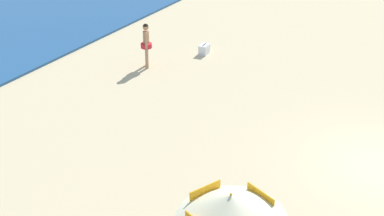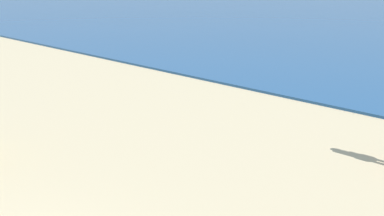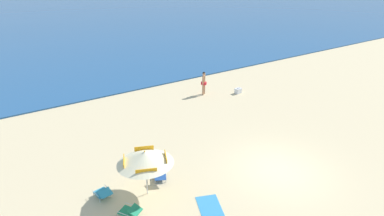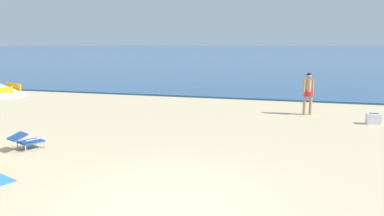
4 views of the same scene
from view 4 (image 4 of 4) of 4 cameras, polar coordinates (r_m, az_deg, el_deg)
ground_plane at (r=7.07m, az=-3.67°, el=-14.80°), size 800.00×800.00×0.00m
ocean_water at (r=419.64m, az=15.80°, el=9.08°), size 800.00×800.00×0.10m
lounge_chair_facing_sea at (r=11.47m, az=-24.29°, el=-4.51°), size 0.84×1.00×0.50m
person_standing_near_shore at (r=16.20m, az=17.57°, el=2.58°), size 0.45×0.44×1.78m
cooler_box at (r=15.31m, az=26.29°, el=-1.51°), size 0.53×0.40×0.43m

